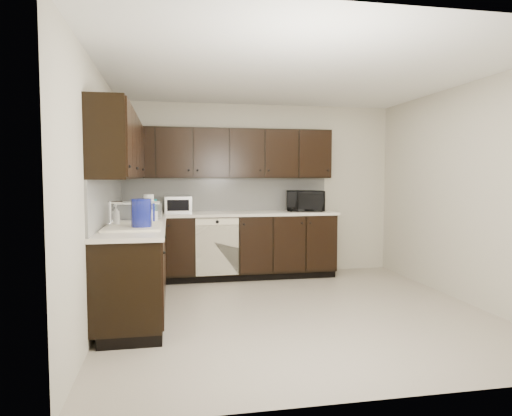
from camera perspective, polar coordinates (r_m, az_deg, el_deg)
The scene contains 20 objects.
floor at distance 5.06m, azimuth 5.00°, elevation -12.67°, with size 4.00×4.00×0.00m, color #A99D8C.
ceiling at distance 4.96m, azimuth 5.18°, elevation 16.23°, with size 4.00×4.00×0.00m, color white.
wall_back at distance 6.79m, azimuth 0.47°, elevation 2.32°, with size 4.00×0.02×2.50m, color #BAB49F.
wall_left at distance 4.71m, azimuth -19.02°, elevation 1.36°, with size 0.02×4.00×2.50m, color #BAB49F.
wall_right at distance 5.73m, azimuth 24.72°, elevation 1.64°, with size 0.02×4.00×2.50m, color #BAB49F.
wall_front at distance 2.98m, azimuth 15.65°, elevation 0.02°, with size 4.00×0.02×2.50m, color #BAB49F.
lower_cabinets at distance 5.87m, azimuth -7.55°, elevation -6.19°, with size 3.00×2.80×0.90m.
countertop at distance 5.80m, azimuth -7.61°, elevation -1.27°, with size 3.03×2.83×0.04m.
backsplash at distance 5.98m, azimuth -9.75°, elevation 1.37°, with size 3.00×2.80×0.48m.
upper_cabinets at distance 5.88m, azimuth -8.67°, elevation 7.09°, with size 3.00×2.80×0.70m.
dishwasher at distance 6.17m, azimuth -4.86°, elevation -4.43°, with size 0.58×0.04×0.78m.
sink at distance 4.70m, azimuth -15.08°, elevation -3.08°, with size 0.54×0.82×0.42m.
microwave at distance 6.71m, azimuth 6.17°, elevation 0.90°, with size 0.54×0.36×0.30m, color black.
soap_bottle_a at distance 5.21m, azimuth -12.75°, elevation -0.73°, with size 0.08×0.08×0.18m, color gray.
soap_bottle_b at distance 4.87m, azimuth -17.10°, elevation -0.91°, with size 0.08×0.08×0.21m, color gray.
toaster_oven at distance 6.39m, azimuth -9.73°, elevation 0.41°, with size 0.37×0.27×0.23m, color silver.
storage_bin at distance 5.64m, azimuth -14.50°, elevation -0.33°, with size 0.49×0.36×0.19m, color silver.
blue_pitcher at distance 4.53m, azimuth -14.13°, elevation -0.72°, with size 0.19×0.19×0.29m, color navy.
teal_tumbler at distance 6.03m, azimuth -12.73°, elevation 0.07°, with size 0.10×0.10×0.21m, color #0D8394.
paper_towel_roll at distance 5.81m, azimuth -13.26°, elevation 0.27°, with size 0.13×0.13×0.28m, color silver.
Camera 1 is at (-1.32, -4.66, 1.45)m, focal length 32.00 mm.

